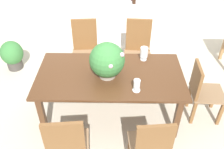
# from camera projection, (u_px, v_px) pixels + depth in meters

# --- Properties ---
(ground_plane) EXTENTS (7.04, 7.04, 0.00)m
(ground_plane) POSITION_uv_depth(u_px,v_px,m) (111.00, 107.00, 3.92)
(ground_plane) COLOR #BCB29E
(dining_table) EXTENTS (1.99, 1.03, 0.76)m
(dining_table) POSITION_uv_depth(u_px,v_px,m) (110.00, 79.00, 3.40)
(dining_table) COLOR #4C2D19
(dining_table) RESTS_ON ground
(chair_near_left) EXTENTS (0.48, 0.48, 1.04)m
(chair_near_left) POSITION_uv_depth(u_px,v_px,m) (68.00, 146.00, 2.66)
(chair_near_left) COLOR brown
(chair_near_left) RESTS_ON ground
(chair_far_left) EXTENTS (0.50, 0.52, 1.03)m
(chair_far_left) POSITION_uv_depth(u_px,v_px,m) (85.00, 47.00, 4.29)
(chair_far_left) COLOR brown
(chair_far_left) RESTS_ON ground
(chair_far_right) EXTENTS (0.49, 0.48, 1.05)m
(chair_far_right) POSITION_uv_depth(u_px,v_px,m) (138.00, 47.00, 4.27)
(chair_far_right) COLOR brown
(chair_far_right) RESTS_ON ground
(chair_foot_end) EXTENTS (0.48, 0.45, 0.90)m
(chair_foot_end) POSITION_uv_depth(u_px,v_px,m) (202.00, 90.00, 3.49)
(chair_foot_end) COLOR brown
(chair_foot_end) RESTS_ON ground
(chair_near_right) EXTENTS (0.46, 0.48, 1.03)m
(chair_near_right) POSITION_uv_depth(u_px,v_px,m) (150.00, 148.00, 2.66)
(chair_near_right) COLOR brown
(chair_near_right) RESTS_ON ground
(flower_centerpiece) EXTENTS (0.46, 0.46, 0.49)m
(flower_centerpiece) POSITION_uv_depth(u_px,v_px,m) (107.00, 60.00, 3.16)
(flower_centerpiece) COLOR gray
(flower_centerpiece) RESTS_ON dining_table
(crystal_vase_left) EXTENTS (0.11, 0.11, 0.20)m
(crystal_vase_left) POSITION_uv_depth(u_px,v_px,m) (144.00, 53.00, 3.55)
(crystal_vase_left) COLOR silver
(crystal_vase_left) RESTS_ON dining_table
(crystal_vase_center_near) EXTENTS (0.10, 0.10, 0.17)m
(crystal_vase_center_near) POSITION_uv_depth(u_px,v_px,m) (137.00, 85.00, 3.02)
(crystal_vase_center_near) COLOR silver
(crystal_vase_center_near) RESTS_ON dining_table
(wine_glass) EXTENTS (0.07, 0.07, 0.15)m
(wine_glass) POSITION_uv_depth(u_px,v_px,m) (100.00, 57.00, 3.48)
(wine_glass) COLOR silver
(wine_glass) RESTS_ON dining_table
(kitchen_counter) EXTENTS (1.99, 0.58, 0.98)m
(kitchen_counter) POSITION_uv_depth(u_px,v_px,m) (122.00, 24.00, 5.12)
(kitchen_counter) COLOR white
(kitchen_counter) RESTS_ON ground
(potted_plant_floor) EXTENTS (0.41, 0.41, 0.56)m
(potted_plant_floor) POSITION_uv_depth(u_px,v_px,m) (12.00, 55.00, 4.57)
(potted_plant_floor) COLOR #423D38
(potted_plant_floor) RESTS_ON ground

